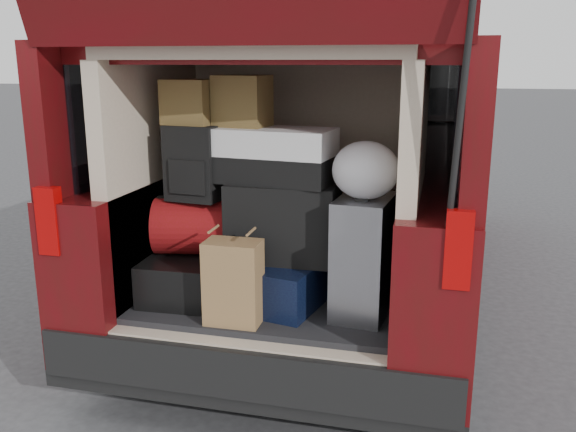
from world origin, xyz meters
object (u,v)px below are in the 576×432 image
Objects in this scene: silver_roller at (363,256)px; red_duffel at (199,226)px; kraft_bag at (233,282)px; navy_hardshell at (280,280)px; twotone_duffel at (273,155)px; backpack at (193,163)px; black_hardshell at (191,274)px; black_soft_case at (284,221)px.

silver_roller reaches higher than red_duffel.
navy_hardshell is at bearing 63.55° from kraft_bag.
red_duffel is 0.76× the size of twotone_duffel.
backpack is (-0.00, -0.03, 0.32)m from red_duffel.
kraft_bag is 0.89× the size of red_duffel.
kraft_bag is at bearing -104.47° from navy_hardshell.
kraft_bag is (-0.14, -0.29, 0.08)m from navy_hardshell.
red_duffel is at bearing 132.11° from kraft_bag.
backpack reaches higher than black_hardshell.
kraft_bag is at bearing -42.52° from black_hardshell.
black_soft_case reaches higher than red_duffel.
silver_roller is 0.42m from black_soft_case.
black_soft_case is (0.15, 0.32, 0.21)m from kraft_bag.
silver_roller is at bearing 3.76° from backpack.
silver_roller is 1.29× the size of red_duffel.
backpack reaches higher than silver_roller.
black_soft_case is 0.32m from twotone_duffel.
backpack is at bearing 8.49° from black_hardshell.
silver_roller is 0.83m from red_duffel.
backpack reaches higher than black_soft_case.
twotone_duffel is (0.38, 0.05, 0.05)m from backpack.
black_hardshell is 0.56m from black_soft_case.
twotone_duffel is (0.38, 0.02, 0.37)m from red_duffel.
kraft_bag is 0.63m from backpack.
navy_hardshell is 1.37× the size of backpack.
silver_roller is at bearing -3.84° from twotone_duffel.
twotone_duffel is at bearing -8.36° from red_duffel.
backpack is (0.03, 0.01, 0.56)m from black_hardshell.
navy_hardshell is 0.61m from twotone_duffel.
red_duffel is 0.83× the size of black_soft_case.
red_duffel is at bearing -171.15° from navy_hardshell.
backpack is 0.39m from twotone_duffel.
backpack reaches higher than twotone_duffel.
kraft_bag is 0.41m from black_soft_case.
black_hardshell is at bearing -175.60° from black_soft_case.
black_hardshell is 0.92× the size of twotone_duffel.
kraft_bag is 0.63m from twotone_duffel.
black_soft_case is at bearing 3.26° from black_hardshell.
black_soft_case is at bearing 11.05° from backpack.
navy_hardshell is at bearing 179.85° from silver_roller.
red_duffel is at bearing -179.44° from black_soft_case.
twotone_duffel is at bearing 73.53° from kraft_bag.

